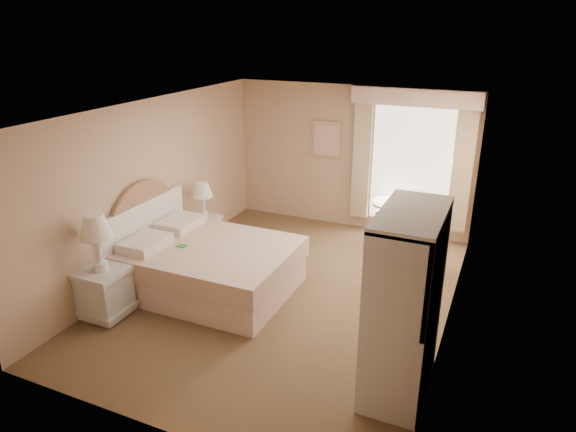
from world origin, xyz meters
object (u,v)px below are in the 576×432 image
at_px(cafe_chair, 421,224).
at_px(nightstand_near, 103,280).
at_px(armoire, 404,318).
at_px(round_table, 391,215).
at_px(bed, 203,264).
at_px(nightstand_far, 204,224).

bearing_deg(cafe_chair, nightstand_near, -120.85).
distance_m(cafe_chair, armoire, 3.10).
distance_m(nightstand_near, round_table, 4.65).
xyz_separation_m(bed, armoire, (2.93, -0.94, 0.42)).
bearing_deg(bed, nightstand_near, -123.08).
bearing_deg(armoire, nightstand_near, -177.32).
relative_size(bed, cafe_chair, 2.17).
height_order(bed, nightstand_far, bed).
xyz_separation_m(bed, round_table, (1.98, 2.66, 0.09)).
bearing_deg(nightstand_near, round_table, 54.36).
bearing_deg(armoire, nightstand_far, 149.88).
xyz_separation_m(round_table, armoire, (0.95, -3.60, 0.33)).
bearing_deg(round_table, cafe_chair, -42.80).
relative_size(bed, nightstand_far, 2.03).
bearing_deg(round_table, bed, -126.66).
relative_size(bed, nightstand_near, 1.66).
bearing_deg(round_table, nightstand_far, -151.24).
bearing_deg(bed, nightstand_far, 121.65).
bearing_deg(bed, armoire, -17.84).
distance_m(bed, nightstand_near, 1.34).
bearing_deg(round_table, nightstand_near, -125.64).
distance_m(nightstand_near, cafe_chair, 4.61).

